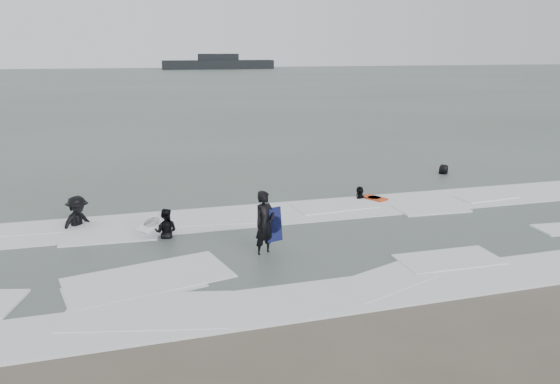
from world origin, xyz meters
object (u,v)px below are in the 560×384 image
object	(u,v)px
surfer_right_near	(360,200)
surfer_right_far	(443,175)
surfer_centre	(265,255)
surfer_breaker	(79,228)
vessel_horizon	(218,64)
surfer_wading	(166,238)

from	to	relation	value
surfer_right_near	surfer_right_far	bearing A→B (deg)	161.75
surfer_right_near	surfer_right_far	distance (m)	6.20
surfer_centre	surfer_breaker	distance (m)	6.50
surfer_centre	vessel_horizon	distance (m)	144.53
surfer_wading	surfer_right_near	size ratio (longest dim) A/B	0.87
surfer_centre	vessel_horizon	world-z (taller)	vessel_horizon
surfer_breaker	vessel_horizon	world-z (taller)	vessel_horizon
surfer_breaker	surfer_wading	bearing A→B (deg)	-76.35
surfer_centre	surfer_wading	xyz separation A→B (m)	(-2.55, 2.19, 0.00)
surfer_centre	vessel_horizon	xyz separation A→B (m)	(22.45, 142.77, 1.56)
surfer_wading	surfer_right_far	world-z (taller)	surfer_right_far
surfer_wading	vessel_horizon	world-z (taller)	vessel_horizon
surfer_centre	surfer_right_far	xyz separation A→B (m)	(10.31, 7.51, 0.00)
surfer_wading	surfer_centre	bearing A→B (deg)	159.74
surfer_right_near	surfer_breaker	bearing A→B (deg)	-43.25
surfer_right_near	surfer_wading	bearing A→B (deg)	-29.16
surfer_wading	vessel_horizon	size ratio (longest dim) A/B	0.05
surfer_centre	vessel_horizon	bearing A→B (deg)	52.04
surfer_wading	vessel_horizon	xyz separation A→B (m)	(25.00, 140.58, 1.56)
surfer_centre	surfer_breaker	xyz separation A→B (m)	(-5.18, 3.92, 0.00)
surfer_wading	surfer_breaker	world-z (taller)	surfer_breaker
surfer_breaker	surfer_right_near	distance (m)	10.07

